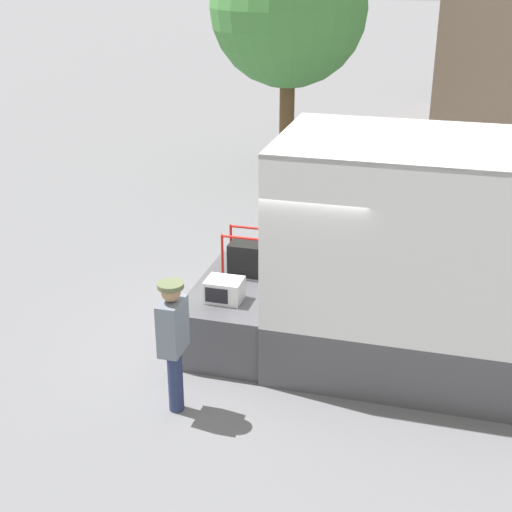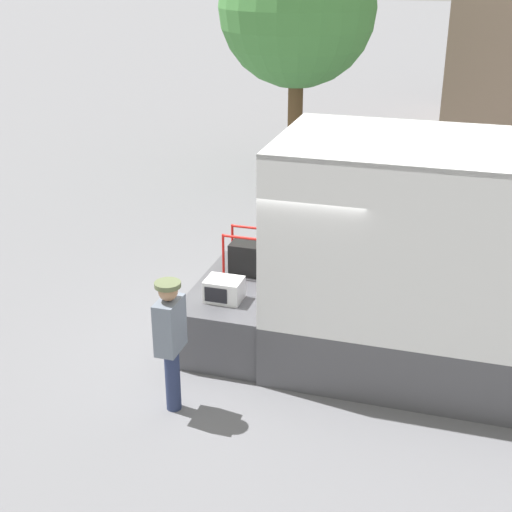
# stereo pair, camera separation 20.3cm
# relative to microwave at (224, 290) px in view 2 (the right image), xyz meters

# --- Properties ---
(ground_plane) EXTENTS (160.00, 160.00, 0.00)m
(ground_plane) POSITION_rel_microwave_xyz_m (0.64, 0.51, -0.97)
(ground_plane) COLOR slate
(tailgate_deck) EXTENTS (1.18, 2.19, 0.82)m
(tailgate_deck) POSITION_rel_microwave_xyz_m (0.05, 0.51, -0.56)
(tailgate_deck) COLOR #4C4C51
(tailgate_deck) RESTS_ON ground
(microwave) EXTENTS (0.48, 0.39, 0.30)m
(microwave) POSITION_rel_microwave_xyz_m (0.00, 0.00, 0.00)
(microwave) COLOR white
(microwave) RESTS_ON tailgate_deck
(portable_generator) EXTENTS (0.73, 0.44, 0.64)m
(portable_generator) POSITION_rel_microwave_xyz_m (0.11, 0.92, 0.09)
(portable_generator) COLOR black
(portable_generator) RESTS_ON tailgate_deck
(worker_person) EXTENTS (0.30, 0.44, 1.68)m
(worker_person) POSITION_rel_microwave_xyz_m (-0.17, -1.39, 0.06)
(worker_person) COLOR navy
(worker_person) RESTS_ON ground
(street_tree) EXTENTS (3.65, 3.65, 5.74)m
(street_tree) POSITION_rel_microwave_xyz_m (-1.20, 8.74, 2.94)
(street_tree) COLOR brown
(street_tree) RESTS_ON ground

